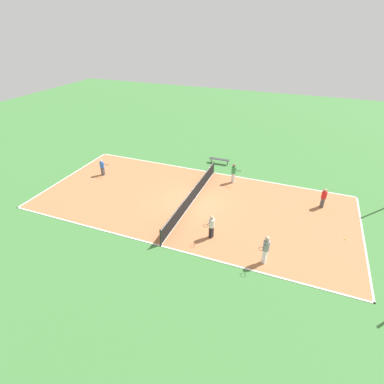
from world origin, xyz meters
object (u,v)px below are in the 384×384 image
object	(u,v)px
player_near_blue	(102,166)
tennis_ball_midcourt	(87,175)
player_baseline_gray	(266,248)
player_far_white	(211,225)
tennis_ball_far_baseline	(231,189)
tennis_ball_near_net	(181,208)
bench	(219,160)
player_far_green	(234,172)
player_coach_red	(324,197)
tennis_net	(192,196)
tennis_ball_left_sideline	(345,239)

from	to	relation	value
player_near_blue	tennis_ball_midcourt	world-z (taller)	player_near_blue
player_baseline_gray	tennis_ball_midcourt	bearing A→B (deg)	-89.35
player_baseline_gray	player_far_white	xyz separation A→B (m)	(-1.05, -3.45, -0.14)
tennis_ball_far_baseline	tennis_ball_near_net	xyz separation A→B (m)	(3.98, -2.65, 0.00)
bench	player_far_white	world-z (taller)	player_far_white
player_baseline_gray	tennis_ball_far_baseline	bearing A→B (deg)	-133.88
player_baseline_gray	player_far_green	bearing A→B (deg)	-136.51
player_coach_red	tennis_ball_near_net	bearing A→B (deg)	22.10
player_coach_red	tennis_ball_far_baseline	world-z (taller)	player_coach_red
player_far_white	player_near_blue	distance (m)	12.32
tennis_net	player_far_white	world-z (taller)	player_far_white
tennis_ball_left_sideline	player_near_blue	bearing A→B (deg)	-95.83
player_baseline_gray	tennis_ball_far_baseline	world-z (taller)	player_baseline_gray
player_far_white	tennis_ball_midcourt	bearing A→B (deg)	-88.92
player_near_blue	tennis_ball_far_baseline	distance (m)	11.12
bench	player_far_green	distance (m)	3.89
player_far_white	tennis_ball_midcourt	xyz separation A→B (m)	(-4.16, -12.72, -0.88)
tennis_net	tennis_ball_midcourt	world-z (taller)	tennis_net
tennis_ball_far_baseline	player_baseline_gray	bearing A→B (deg)	27.62
bench	player_far_white	bearing A→B (deg)	-75.89
player_far_green	tennis_net	bearing A→B (deg)	-83.19
tennis_ball_near_net	tennis_ball_far_baseline	bearing A→B (deg)	146.39
tennis_net	tennis_ball_near_net	distance (m)	1.24
tennis_ball_far_baseline	tennis_ball_left_sideline	bearing A→B (deg)	66.50
player_baseline_gray	player_far_green	world-z (taller)	player_baseline_gray
player_coach_red	tennis_ball_midcourt	size ratio (longest dim) A/B	22.24
player_far_white	tennis_ball_near_net	bearing A→B (deg)	-108.30
tennis_ball_left_sideline	player_baseline_gray	bearing A→B (deg)	-48.66
tennis_net	tennis_ball_left_sideline	bearing A→B (deg)	86.68
player_near_blue	tennis_ball_near_net	bearing A→B (deg)	-10.55
tennis_net	player_far_white	size ratio (longest dim) A/B	6.49
tennis_ball_midcourt	player_baseline_gray	bearing A→B (deg)	72.16
player_coach_red	tennis_ball_far_baseline	xyz separation A→B (m)	(-0.15, -6.77, -0.82)
player_near_blue	tennis_ball_left_sideline	size ratio (longest dim) A/B	21.08
tennis_ball_far_baseline	player_far_white	bearing A→B (deg)	3.67
tennis_ball_midcourt	tennis_ball_far_baseline	distance (m)	12.50
tennis_net	tennis_ball_near_net	size ratio (longest dim) A/B	152.66
player_far_green	tennis_ball_near_net	xyz separation A→B (m)	(5.14, -2.52, -0.92)
player_near_blue	tennis_net	bearing A→B (deg)	-3.37
tennis_net	bench	bearing A→B (deg)	-179.21
player_far_green	tennis_ball_left_sideline	distance (m)	9.60
bench	player_near_blue	bearing A→B (deg)	-145.61
player_coach_red	tennis_ball_left_sideline	distance (m)	3.78
tennis_ball_near_net	player_near_blue	bearing A→B (deg)	-105.92
tennis_net	player_near_blue	distance (m)	8.91
tennis_net	tennis_ball_midcourt	xyz separation A→B (m)	(-0.80, -10.14, -0.53)
bench	player_far_green	size ratio (longest dim) A/B	1.13
player_far_white	tennis_net	bearing A→B (deg)	-123.30
player_far_green	player_far_white	distance (m)	7.50
player_far_white	tennis_ball_left_sideline	size ratio (longest dim) A/B	23.53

